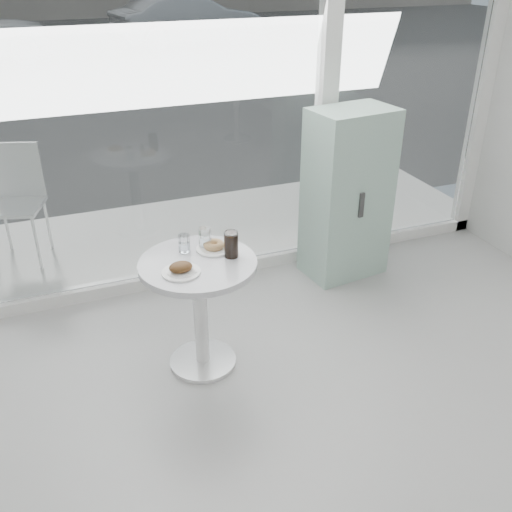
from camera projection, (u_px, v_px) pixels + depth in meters
name	position (u px, v px, depth m)	size (l,w,h in m)	color
storefront	(226.00, 63.00, 4.07)	(5.00, 0.14, 3.00)	white
main_table	(199.00, 292.00, 3.53)	(0.72, 0.72, 0.77)	white
patio_deck	(197.00, 231.00, 5.50)	(5.60, 1.60, 0.05)	white
street	(73.00, 50.00, 15.52)	(40.00, 24.00, 0.00)	#333333
mint_cabinet	(347.00, 195.00, 4.57)	(0.69, 0.50, 1.38)	#8AB0A0
patio_chair	(16.00, 195.00, 4.78)	(0.53, 0.53, 0.98)	white
car_silver	(187.00, 20.00, 15.87)	(1.45, 4.15, 1.37)	#A9ACB1
plate_fritter	(181.00, 269.00, 3.30)	(0.23, 0.23, 0.07)	white
plate_donut	(214.00, 247.00, 3.56)	(0.23, 0.23, 0.05)	white
water_tumbler_a	(184.00, 244.00, 3.52)	(0.07, 0.07, 0.12)	white
water_tumbler_b	(205.00, 239.00, 3.57)	(0.08, 0.08, 0.13)	white
cola_glass	(231.00, 245.00, 3.45)	(0.09, 0.09, 0.17)	white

